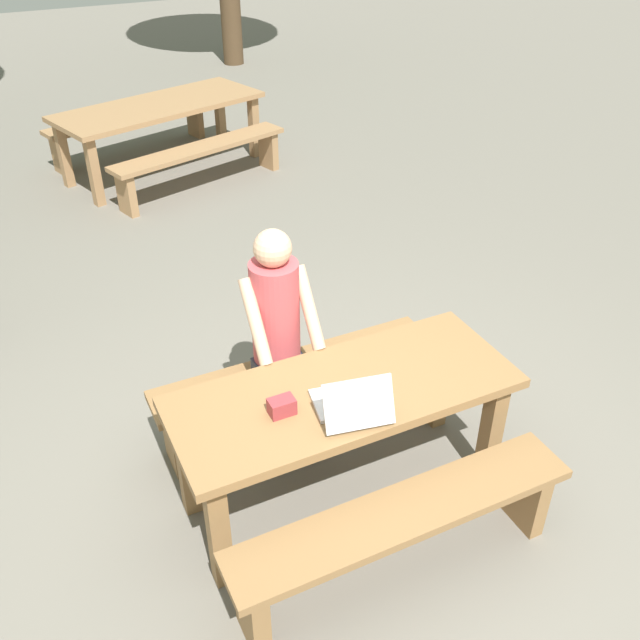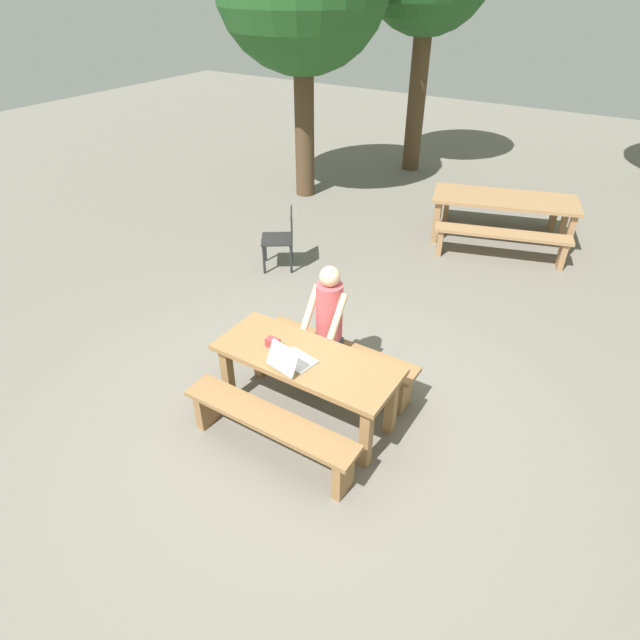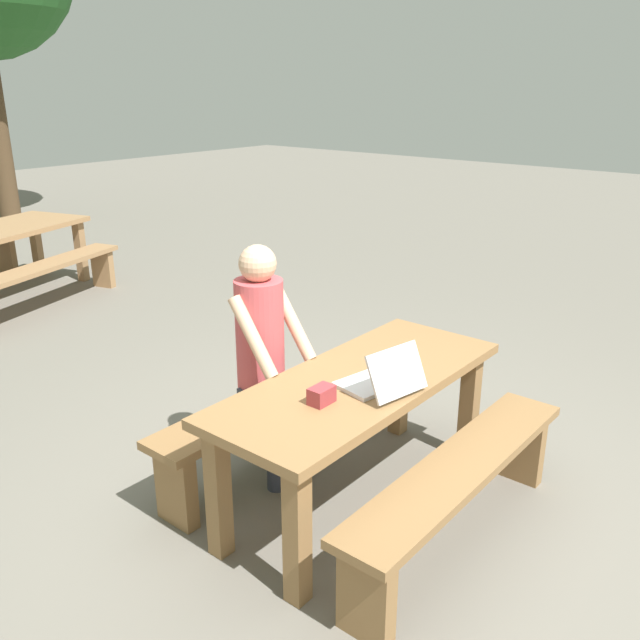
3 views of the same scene
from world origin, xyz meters
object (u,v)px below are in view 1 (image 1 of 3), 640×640
at_px(person_seated, 279,329).
at_px(picnic_table_mid, 160,113).
at_px(picnic_table_front, 344,407).
at_px(laptop, 352,402).
at_px(small_pouch, 282,406).

distance_m(person_seated, picnic_table_mid, 4.37).
xyz_separation_m(picnic_table_front, picnic_table_mid, (0.40, 4.88, 0.03)).
bearing_deg(picnic_table_front, picnic_table_mid, 85.34).
height_order(picnic_table_front, laptop, laptop).
height_order(picnic_table_front, small_pouch, small_pouch).
relative_size(picnic_table_front, laptop, 4.42).
bearing_deg(picnic_table_front, laptop, -106.55).
relative_size(laptop, picnic_table_mid, 0.17).
height_order(picnic_table_front, picnic_table_mid, picnic_table_mid).
relative_size(laptop, small_pouch, 3.20).
bearing_deg(small_pouch, picnic_table_front, 5.48).
distance_m(picnic_table_front, picnic_table_mid, 4.89).
bearing_deg(laptop, picnic_table_front, -95.76).
relative_size(picnic_table_front, small_pouch, 14.12).
bearing_deg(small_pouch, laptop, -23.63).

